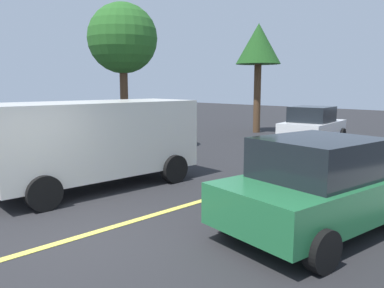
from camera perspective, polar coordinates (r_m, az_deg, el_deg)
ground_plane at (r=7.08m, az=-17.27°, el=-13.32°), size 80.00×80.00×0.00m
lane_marking_centre at (r=8.74m, az=0.70°, el=-8.62°), size 28.00×0.16×0.01m
white_van at (r=10.13m, az=-13.97°, el=0.82°), size 5.27×2.41×2.20m
car_white_crossing at (r=18.20m, az=17.40°, el=2.67°), size 4.09×2.53×1.68m
car_green_near_curb at (r=7.24m, az=18.67°, el=-5.82°), size 4.27×2.52×1.71m
tree_centre_verge at (r=21.94m, az=9.81°, el=14.10°), size 2.45×2.45×5.95m
tree_right_verge at (r=15.63m, az=-10.22°, el=14.98°), size 2.69×2.69×5.75m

